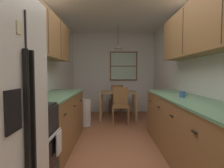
# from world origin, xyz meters

# --- Properties ---
(ground_plane) EXTENTS (12.00, 12.00, 0.00)m
(ground_plane) POSITION_xyz_m (0.00, 1.00, 0.00)
(ground_plane) COLOR #995B3D
(wall_left) EXTENTS (0.10, 9.00, 2.55)m
(wall_left) POSITION_xyz_m (-1.35, 1.00, 1.27)
(wall_left) COLOR silver
(wall_left) RESTS_ON ground
(wall_right) EXTENTS (0.10, 9.00, 2.55)m
(wall_right) POSITION_xyz_m (1.35, 1.00, 1.27)
(wall_right) COLOR silver
(wall_right) RESTS_ON ground
(wall_back) EXTENTS (4.40, 0.10, 2.55)m
(wall_back) POSITION_xyz_m (0.00, 3.65, 1.27)
(wall_back) COLOR silver
(wall_back) RESTS_ON ground
(stove_range) EXTENTS (0.66, 0.61, 1.10)m
(stove_range) POSITION_xyz_m (-0.99, -0.56, 0.47)
(stove_range) COLOR black
(stove_range) RESTS_ON ground
(microwave_over_range) EXTENTS (0.39, 0.62, 0.35)m
(microwave_over_range) POSITION_xyz_m (-1.11, -0.56, 1.66)
(microwave_over_range) COLOR silver
(counter_left) EXTENTS (0.64, 1.94, 0.90)m
(counter_left) POSITION_xyz_m (-1.00, 0.71, 0.45)
(counter_left) COLOR olive
(counter_left) RESTS_ON ground
(upper_cabinets_left) EXTENTS (0.33, 2.02, 0.71)m
(upper_cabinets_left) POSITION_xyz_m (-1.14, 0.66, 1.85)
(upper_cabinets_left) COLOR olive
(counter_right) EXTENTS (0.64, 3.23, 0.90)m
(counter_right) POSITION_xyz_m (1.00, -0.04, 0.45)
(counter_right) COLOR olive
(counter_right) RESTS_ON ground
(upper_cabinets_right) EXTENTS (0.33, 2.91, 0.73)m
(upper_cabinets_right) POSITION_xyz_m (1.14, -0.09, 1.87)
(upper_cabinets_right) COLOR olive
(dining_table) EXTENTS (0.99, 0.71, 0.74)m
(dining_table) POSITION_xyz_m (0.11, 2.71, 0.62)
(dining_table) COLOR #A87F51
(dining_table) RESTS_ON ground
(dining_chair_near) EXTENTS (0.41, 0.41, 0.90)m
(dining_chair_near) POSITION_xyz_m (0.16, 2.15, 0.50)
(dining_chair_near) COLOR olive
(dining_chair_near) RESTS_ON ground
(dining_chair_far) EXTENTS (0.45, 0.45, 0.90)m
(dining_chair_far) POSITION_xyz_m (0.09, 3.27, 0.50)
(dining_chair_far) COLOR olive
(dining_chair_far) RESTS_ON ground
(pendant_light) EXTENTS (0.25, 0.25, 0.63)m
(pendant_light) POSITION_xyz_m (0.11, 2.71, 1.97)
(pendant_light) COLOR black
(back_window) EXTENTS (0.88, 0.05, 0.92)m
(back_window) POSITION_xyz_m (0.33, 3.58, 1.48)
(back_window) COLOR brown
(trash_bin) EXTENTS (0.28, 0.28, 0.63)m
(trash_bin) POSITION_xyz_m (-0.70, 2.00, 0.32)
(trash_bin) COLOR silver
(trash_bin) RESTS_ON ground
(storage_canister) EXTENTS (0.13, 0.13, 0.20)m
(storage_canister) POSITION_xyz_m (-1.00, -0.01, 1.00)
(storage_canister) COLOR red
(storage_canister) RESTS_ON counter_left
(dish_towel) EXTENTS (0.02, 0.16, 0.24)m
(dish_towel) POSITION_xyz_m (-0.64, -0.41, 0.50)
(dish_towel) COLOR white
(mug_by_coffeemaker) EXTENTS (0.11, 0.08, 0.09)m
(mug_by_coffeemaker) POSITION_xyz_m (0.95, 0.28, 0.94)
(mug_by_coffeemaker) COLOR #335999
(mug_by_coffeemaker) RESTS_ON counter_right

